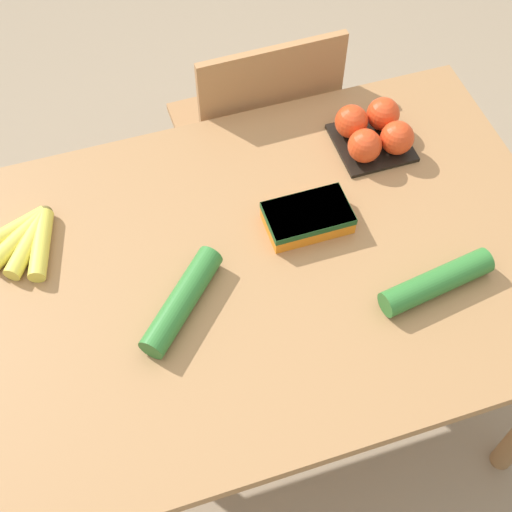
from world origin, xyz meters
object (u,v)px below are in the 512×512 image
Objects in this scene: chair at (256,141)px; carrot_bag at (308,217)px; banana_bunch at (25,239)px; cucumber_far at (437,282)px; cucumber_near at (182,301)px; tomato_pack at (374,131)px.

carrot_bag is (-0.05, -0.53, 0.32)m from chair.
banana_bunch is at bearing 30.18° from chair.
chair is 0.85m from cucumber_far.
carrot_bag is 0.34m from cucumber_near.
cucumber_far reaches higher than banana_bunch.
banana_bunch is 0.85× the size of cucumber_near.
carrot_bag is at bearing -12.81° from banana_bunch.
chair is 0.62m from carrot_bag.
banana_bunch is 0.39m from cucumber_near.
tomato_pack reaches higher than cucumber_far.
chair is 3.57× the size of cucumber_far.
tomato_pack is (0.83, 0.04, 0.03)m from banana_bunch.
tomato_pack is at bearing 2.94° from banana_bunch.
cucumber_near is at bearing 167.09° from cucumber_far.
cucumber_far is at bearing -25.35° from banana_bunch.
cucumber_far is at bearing -12.91° from cucumber_near.
banana_bunch is at bearing 154.65° from cucumber_far.
cucumber_far is (0.14, -0.78, 0.32)m from chair.
chair is 4.18× the size of cucumber_near.
chair reaches higher than cucumber_near.
chair is at bearing 84.34° from carrot_bag.
chair is 4.89× the size of banana_bunch.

